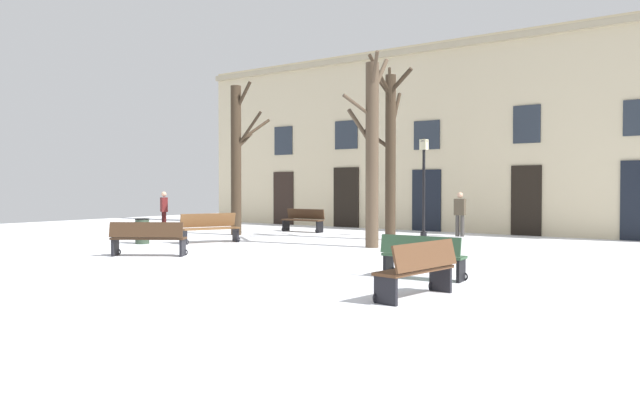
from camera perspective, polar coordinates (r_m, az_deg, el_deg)
The scene contains 14 objects.
ground_plane at distance 16.55m, azimuth -3.67°, elevation -4.86°, with size 36.83×36.83×0.00m, color white.
building_facade at distance 24.50m, azimuth 10.25°, elevation 5.96°, with size 23.02×0.60×7.47m.
tree_left_of_center at distance 19.98m, azimuth 6.67°, elevation 4.90°, with size 1.92×2.52×5.87m.
tree_near_facade at distance 22.19m, azimuth -7.89°, elevation 4.14°, with size 1.80×1.69×5.56m.
tree_foreground at distance 17.49m, azimuth 4.96°, elevation 4.77°, with size 1.35×2.16×5.72m.
streetlamp at distance 21.10m, azimuth 9.84°, elevation 2.26°, with size 0.30×0.30×3.47m.
litter_bin at distance 19.37m, azimuth -16.54°, elevation -2.84°, with size 0.45×0.45×0.78m.
bench_near_center_tree at distance 11.68m, azimuth 9.71°, elevation -5.27°, with size 1.65×0.57×0.84m.
bench_back_to_back_left at distance 15.86m, azimuth -16.03°, elevation -3.49°, with size 1.84×1.42×0.88m.
bench_back_to_back_right at distance 23.43m, azimuth -1.59°, elevation -1.91°, with size 1.78×0.55×0.90m.
bench_facing_shops at distance 19.20m, azimuth -10.43°, elevation -2.60°, with size 1.20×1.87×0.93m.
bench_far_corner at distance 9.68m, azimuth 9.29°, elevation -6.51°, with size 0.72×1.72×0.91m.
person_crossing_plaza at distance 24.87m, azimuth -14.61°, elevation -0.85°, with size 0.44×0.37×1.57m.
person_near_bench at distance 21.80m, azimuth 13.15°, elevation -1.14°, with size 0.39×0.23×1.57m.
Camera 1 is at (10.37, -12.78, 1.77)m, focal length 33.68 mm.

